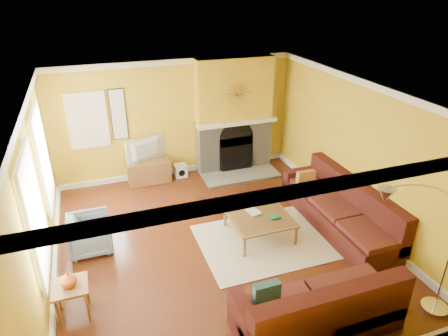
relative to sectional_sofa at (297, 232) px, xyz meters
name	(u,v)px	position (x,y,z in m)	size (l,w,h in m)	color
floor	(218,242)	(-1.14, 0.78, -0.46)	(5.50, 6.00, 0.02)	#602B14
ceiling	(216,94)	(-1.14, 0.78, 2.26)	(5.50, 6.00, 0.02)	white
wall_back	(175,119)	(-1.14, 3.79, 0.90)	(5.50, 0.02, 2.70)	gold
wall_front	(312,301)	(-1.14, -2.23, 0.90)	(5.50, 0.02, 2.70)	gold
wall_left	(36,203)	(-3.90, 0.78, 0.90)	(0.02, 6.00, 2.70)	gold
wall_right	(358,152)	(1.62, 0.78, 0.90)	(0.02, 6.00, 2.70)	gold
baseboard	(218,239)	(-1.14, 0.78, -0.39)	(5.50, 6.00, 0.12)	white
crown_molding	(216,98)	(-1.14, 0.78, 2.19)	(5.50, 6.00, 0.12)	white
window_left_near	(42,158)	(-3.86, 2.08, 1.05)	(0.06, 1.22, 1.72)	white
window_left_far	(33,215)	(-3.86, 0.18, 1.05)	(0.06, 1.22, 1.72)	white
window_back	(87,120)	(-3.04, 3.74, 1.10)	(0.82, 0.06, 1.22)	white
wall_art	(119,115)	(-2.39, 3.75, 1.15)	(0.34, 0.04, 1.14)	white
fireplace	(234,116)	(0.21, 3.58, 0.90)	(1.80, 0.40, 2.70)	gray
mantel	(237,123)	(0.21, 3.34, 0.80)	(1.92, 0.22, 0.08)	white
hearth	(241,176)	(0.21, 3.03, -0.42)	(1.80, 0.70, 0.06)	gray
sunburst	(238,93)	(0.21, 3.35, 1.50)	(0.70, 0.04, 0.70)	olive
rug	(267,240)	(-0.29, 0.51, -0.44)	(2.40, 1.80, 0.02)	beige
sectional_sofa	(297,232)	(0.00, 0.00, 0.00)	(3.22, 3.84, 0.90)	#471916
coffee_table	(259,225)	(-0.36, 0.72, -0.24)	(1.08, 1.08, 0.43)	white
media_console	(149,171)	(-1.88, 3.52, -0.19)	(0.95, 0.43, 0.52)	olive
tv	(147,150)	(-1.88, 3.52, 0.34)	(0.94, 0.12, 0.54)	black
subwoofer	(180,170)	(-1.14, 3.55, -0.31)	(0.29, 0.29, 0.29)	white
armchair	(90,234)	(-3.27, 1.29, -0.13)	(0.69, 0.71, 0.65)	slate
side_table	(73,300)	(-3.58, -0.17, -0.19)	(0.47, 0.47, 0.52)	olive
vase	(68,279)	(-3.58, -0.17, 0.19)	(0.22, 0.22, 0.23)	#D8591E
book	(249,213)	(-0.52, 0.83, -0.01)	(0.20, 0.27, 0.03)	white
arc_lamp	(417,256)	(0.67, -1.78, 0.65)	(1.39, 0.36, 2.20)	silver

